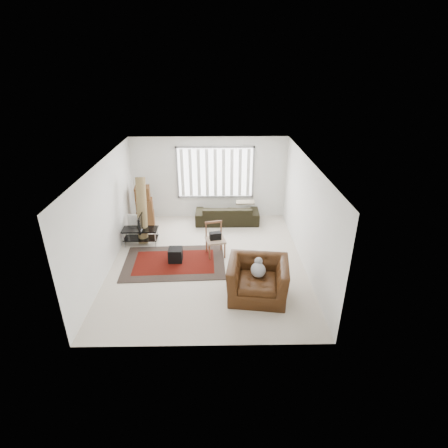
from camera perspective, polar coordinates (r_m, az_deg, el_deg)
The scene contains 11 objects.
room at distance 9.03m, azimuth -2.59°, elevation 5.10°, with size 6.00×6.02×2.71m.
persian_rug at distance 9.38m, azimuth -8.10°, elevation -6.22°, with size 2.70×1.86×0.02m.
tv_stand at distance 10.29m, azimuth -13.48°, elevation -1.46°, with size 1.00×0.45×0.50m.
tv at distance 10.13m, azimuth -13.69°, elevation 0.41°, with size 0.81×0.10×0.46m, color black.
subwoofer at distance 9.34m, azimuth -7.93°, elevation -4.99°, with size 0.36×0.36×0.36m, color black.
moving_boxes at distance 11.25m, azimuth -12.85°, elevation 2.45°, with size 0.61×0.56×1.34m.
white_flatpack at distance 10.74m, azimuth -13.92°, elevation -0.35°, with size 0.56×0.08×0.71m, color silver.
rolled_rug at distance 10.30m, azimuth -13.27°, elevation 2.17°, with size 0.28×0.28×1.90m, color brown.
sofa at distance 11.34m, azimuth 0.53°, elevation 2.05°, with size 2.05×0.89×0.79m, color black.
side_chair at distance 9.41m, azimuth -1.44°, elevation -2.33°, with size 0.59×0.59×0.93m.
armchair at distance 7.89m, azimuth 5.54°, elevation -8.58°, with size 1.47×1.33×0.98m.
Camera 1 is at (0.30, -7.96, 4.89)m, focal length 28.00 mm.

